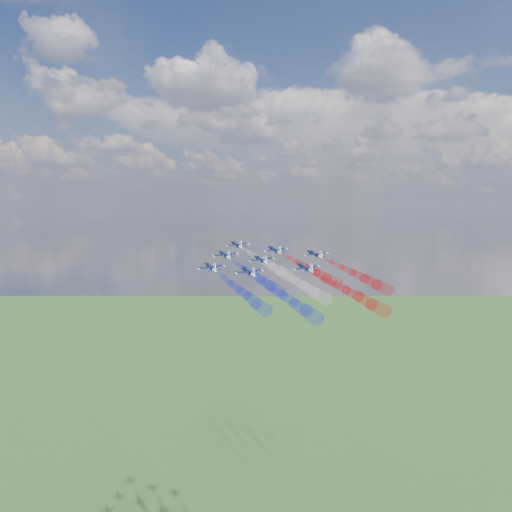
% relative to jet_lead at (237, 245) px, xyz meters
% --- Properties ---
extents(jet_lead, '(14.04, 13.88, 5.28)m').
position_rel_jet_lead_xyz_m(jet_lead, '(0.00, 0.00, 0.00)').
color(jet_lead, black).
extents(trail_lead, '(29.29, 25.87, 9.88)m').
position_rel_jet_lead_xyz_m(trail_lead, '(16.90, -14.33, -3.87)').
color(trail_lead, white).
extents(jet_inner_left, '(14.04, 13.88, 5.28)m').
position_rel_jet_lead_xyz_m(jet_inner_left, '(3.44, -15.45, -2.30)').
color(jet_inner_left, black).
extents(trail_inner_left, '(29.29, 25.87, 9.88)m').
position_rel_jet_lead_xyz_m(trail_inner_left, '(20.34, -29.78, -6.17)').
color(trail_inner_left, '#1B2AE5').
extents(jet_inner_right, '(14.04, 13.88, 5.28)m').
position_rel_jet_lead_xyz_m(jet_inner_right, '(14.70, 0.11, -1.37)').
color(jet_inner_right, black).
extents(trail_inner_right, '(29.29, 25.87, 9.88)m').
position_rel_jet_lead_xyz_m(trail_inner_right, '(31.60, -14.22, -5.24)').
color(trail_inner_right, red).
extents(jet_outer_left, '(14.04, 13.88, 5.28)m').
position_rel_jet_lead_xyz_m(jet_outer_left, '(5.15, -27.67, -5.16)').
color(jet_outer_left, black).
extents(trail_outer_left, '(29.29, 25.87, 9.88)m').
position_rel_jet_lead_xyz_m(trail_outer_left, '(22.05, -42.00, -9.03)').
color(trail_outer_left, '#1B2AE5').
extents(jet_center_third, '(14.04, 13.88, 5.28)m').
position_rel_jet_lead_xyz_m(jet_center_third, '(16.26, -14.95, -3.41)').
color(jet_center_third, black).
extents(trail_center_third, '(29.29, 25.87, 9.88)m').
position_rel_jet_lead_xyz_m(trail_center_third, '(33.16, -29.28, -7.28)').
color(trail_center_third, white).
extents(jet_outer_right, '(14.04, 13.88, 5.28)m').
position_rel_jet_lead_xyz_m(jet_outer_right, '(29.11, 0.54, -2.39)').
color(jet_outer_right, black).
extents(trail_outer_right, '(29.29, 25.87, 9.88)m').
position_rel_jet_lead_xyz_m(trail_outer_right, '(46.01, -13.79, -6.26)').
color(trail_outer_right, red).
extents(jet_rear_left, '(14.04, 13.88, 5.28)m').
position_rel_jet_lead_xyz_m(jet_rear_left, '(19.18, -30.14, -5.58)').
color(jet_rear_left, black).
extents(trail_rear_left, '(29.29, 25.87, 9.88)m').
position_rel_jet_lead_xyz_m(trail_rear_left, '(36.08, -44.46, -9.45)').
color(trail_rear_left, '#1B2AE5').
extents(jet_rear_right, '(14.04, 13.88, 5.28)m').
position_rel_jet_lead_xyz_m(jet_rear_right, '(31.77, -16.31, -5.20)').
color(jet_rear_right, black).
extents(trail_rear_right, '(29.29, 25.87, 9.88)m').
position_rel_jet_lead_xyz_m(trail_rear_right, '(48.67, -30.63, -9.07)').
color(trail_rear_right, red).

